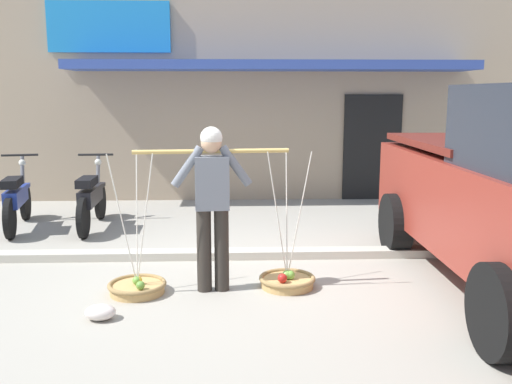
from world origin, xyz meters
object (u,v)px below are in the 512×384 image
(plastic_litter_bag, at_px, (100,312))
(fruit_basket_right_side, at_px, (137,286))
(fruit_vendor, at_px, (212,198))
(motorcycle_nearest_shop, at_px, (17,200))
(motorcycle_second_in_row, at_px, (91,199))
(fruit_basket_left_side, at_px, (287,280))

(plastic_litter_bag, bearing_deg, fruit_basket_right_side, 71.66)
(fruit_vendor, distance_m, motorcycle_nearest_shop, 4.12)
(fruit_vendor, relative_size, plastic_litter_bag, 6.05)
(fruit_vendor, relative_size, motorcycle_second_in_row, 0.93)
(fruit_basket_left_side, bearing_deg, plastic_litter_bag, -156.06)
(fruit_vendor, distance_m, fruit_basket_right_side, 1.19)
(motorcycle_second_in_row, xyz_separation_m, plastic_litter_bag, (0.94, -3.48, -0.38))
(fruit_basket_left_side, relative_size, plastic_litter_bag, 5.18)
(motorcycle_nearest_shop, distance_m, plastic_litter_bag, 4.04)
(fruit_basket_right_side, height_order, motorcycle_nearest_shop, fruit_basket_right_side)
(motorcycle_nearest_shop, bearing_deg, fruit_basket_left_side, -35.16)
(motorcycle_nearest_shop, xyz_separation_m, motorcycle_second_in_row, (1.10, 0.02, 0.00))
(fruit_basket_left_side, bearing_deg, fruit_vendor, -175.55)
(motorcycle_second_in_row, bearing_deg, fruit_vendor, -54.98)
(fruit_basket_right_side, height_order, motorcycle_second_in_row, fruit_basket_right_side)
(fruit_basket_right_side, bearing_deg, plastic_litter_bag, -108.34)
(fruit_vendor, xyz_separation_m, fruit_basket_left_side, (0.78, 0.06, -0.90))
(fruit_vendor, bearing_deg, fruit_basket_left_side, 4.45)
(fruit_basket_left_side, height_order, fruit_basket_right_side, same)
(fruit_basket_right_side, distance_m, motorcycle_second_in_row, 3.08)
(fruit_basket_left_side, height_order, motorcycle_second_in_row, fruit_basket_left_side)
(fruit_vendor, xyz_separation_m, motorcycle_second_in_row, (-1.93, 2.76, -0.52))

